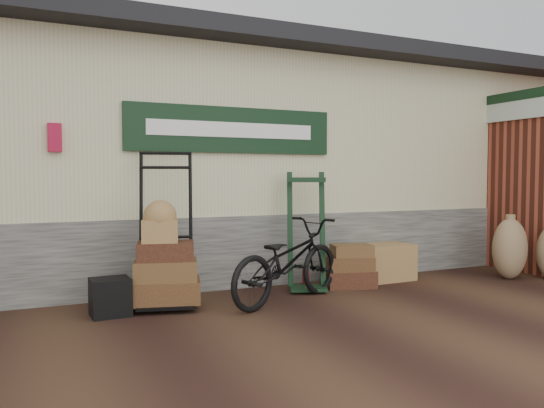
# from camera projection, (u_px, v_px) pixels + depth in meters

# --- Properties ---
(ground) EXTENTS (80.00, 80.00, 0.00)m
(ground) POSITION_uv_depth(u_px,v_px,m) (290.00, 304.00, 5.75)
(ground) COLOR black
(ground) RESTS_ON ground
(station_building) EXTENTS (14.40, 4.10, 3.20)m
(station_building) POSITION_uv_depth(u_px,v_px,m) (211.00, 162.00, 8.15)
(station_building) COLOR #4C4C47
(station_building) RESTS_ON ground
(brick_outbuilding) EXTENTS (1.71, 4.51, 2.62)m
(brick_outbuilding) POSITION_uv_depth(u_px,v_px,m) (514.00, 182.00, 8.71)
(brick_outbuilding) COLOR maroon
(brick_outbuilding) RESTS_ON ground
(porter_trolley) EXTENTS (0.98, 0.83, 1.70)m
(porter_trolley) POSITION_uv_depth(u_px,v_px,m) (166.00, 227.00, 5.68)
(porter_trolley) COLOR black
(porter_trolley) RESTS_ON ground
(green_barrow) EXTENTS (0.64, 0.60, 1.44)m
(green_barrow) POSITION_uv_depth(u_px,v_px,m) (307.00, 231.00, 6.47)
(green_barrow) COLOR black
(green_barrow) RESTS_ON ground
(suitcase_stack) EXTENTS (0.69, 0.54, 0.54)m
(suitcase_stack) POSITION_uv_depth(u_px,v_px,m) (350.00, 266.00, 6.65)
(suitcase_stack) COLOR #351711
(suitcase_stack) RESTS_ON ground
(wicker_hamper) EXTENTS (0.75, 0.50, 0.48)m
(wicker_hamper) POSITION_uv_depth(u_px,v_px,m) (384.00, 262.00, 7.10)
(wicker_hamper) COLOR olive
(wicker_hamper) RESTS_ON ground
(black_trunk) EXTENTS (0.39, 0.34, 0.38)m
(black_trunk) POSITION_uv_depth(u_px,v_px,m) (110.00, 297.00, 5.28)
(black_trunk) COLOR black
(black_trunk) RESTS_ON ground
(bicycle) EXTENTS (1.27, 1.84, 1.01)m
(bicycle) POSITION_uv_depth(u_px,v_px,m) (287.00, 257.00, 5.83)
(bicycle) COLOR black
(bicycle) RESTS_ON ground
(burlap_sack_left) EXTENTS (0.62, 0.57, 0.82)m
(burlap_sack_left) POSITION_uv_depth(u_px,v_px,m) (510.00, 249.00, 7.17)
(burlap_sack_left) COLOR brown
(burlap_sack_left) RESTS_ON ground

